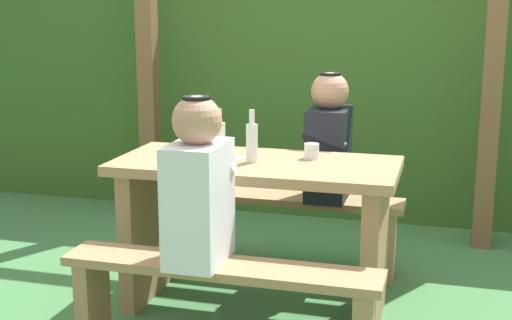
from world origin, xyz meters
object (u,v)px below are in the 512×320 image
Objects in this scene: person_white_shirt at (198,187)px; cell_phone at (233,160)px; person_black_coat at (329,141)px; picnic_table at (256,210)px; bottle_right at (252,141)px; bottle_center at (213,142)px; bench_near at (220,291)px; drinking_glass at (312,151)px; bench_far at (282,216)px; bottle_left at (219,137)px.

person_white_shirt is 0.54m from cell_phone.
person_white_shirt and person_black_coat have the same top height.
picnic_table is 5.37× the size of bottle_right.
bench_near is at bearing -68.75° from bottle_center.
person_black_coat reaches higher than bottle_center.
drinking_glass is (0.35, 0.70, 0.03)m from person_white_shirt.
bench_far is 0.71m from drinking_glass.
person_black_coat reaches higher than drinking_glass.
cell_phone is (0.10, -0.01, -0.09)m from bottle_center.
bench_far is at bearing 179.28° from person_black_coat.
cell_phone is (0.11, -0.11, -0.09)m from bottle_left.
bench_far is 0.84m from bottle_center.
bench_far is 0.77m from bottle_left.
bottle_left is at bearing 161.29° from picnic_table.
cell_phone is (-0.38, -0.61, -0.00)m from person_black_coat.
cell_phone reaches higher than bench_near.
drinking_glass is (0.25, -0.44, 0.49)m from bench_far.
drinking_glass is 0.32× the size of bottle_left.
bottle_left is 1.72× the size of cell_phone.
bench_near is 0.47m from person_white_shirt.
bottle_left is at bearing 108.53° from bench_near.
picnic_table is 1.95× the size of person_white_shirt.
bench_far is at bearing 70.67° from bottle_center.
person_white_shirt reaches higher than bottle_right.
bottle_center is at bearing 102.28° from person_white_shirt.
cell_phone reaches higher than picnic_table.
person_white_shirt is at bearing -67.83° from cell_phone.
bench_far is 1.24m from person_white_shirt.
bottle_right reaches higher than picnic_table.
bottle_right reaches higher than bench_far.
bottle_left is 0.10m from bottle_center.
bench_near is at bearing -88.74° from bottle_right.
bench_near is at bearing -58.01° from cell_phone.
bench_near is 0.78m from bottle_right.
person_white_shirt is at bearing 177.98° from bench_near.
bench_far is (0.00, 1.15, 0.00)m from bench_near.
cell_phone reaches higher than bench_far.
cell_phone is at bearing -179.02° from bottle_right.
bottle_left is at bearing -173.28° from drinking_glass.
bottle_right is at bearing -27.51° from bottle_left.
bottle_left reaches higher than cell_phone.
picnic_table is at bearing 38.05° from cell_phone.
picnic_table is 0.41m from drinking_glass.
cell_phone is (-0.36, -0.16, -0.03)m from drinking_glass.
person_white_shirt is 0.78m from drinking_glass.
bench_near is 1.15m from bench_far.
bottle_left reaches higher than bottle_center.
person_black_coat is 0.67m from bottle_right.
person_white_shirt is 0.66m from bottle_left.
person_white_shirt is 2.98× the size of bottle_left.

